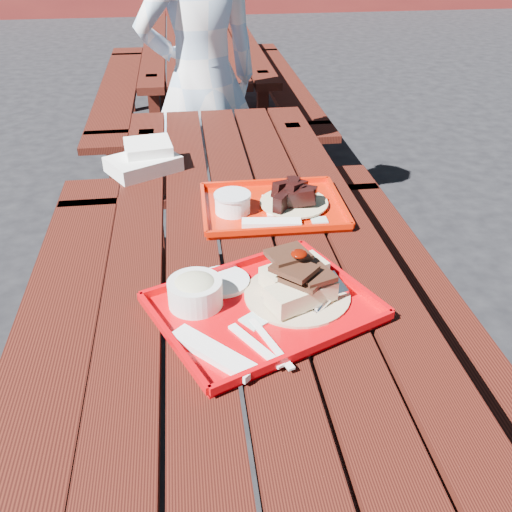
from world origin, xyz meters
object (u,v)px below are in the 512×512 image
Objects in this scene: near_tray at (258,295)px; person at (202,82)px; far_tray at (270,205)px; picnic_table_far at (201,66)px; picnic_table_near at (249,306)px.

person is at bearing 91.38° from near_tray.
picnic_table_far is at bearing 92.00° from far_tray.
picnic_table_far is at bearing 89.82° from near_tray.
picnic_table_near is 0.31m from far_tray.
picnic_table_near is at bearing -113.66° from far_tray.
near_tray is (-0.01, -3.06, 0.22)m from picnic_table_far.
picnic_table_near and picnic_table_far have the same top height.
picnic_table_near is at bearing 71.85° from person.
near_tray is 0.48m from far_tray.
picnic_table_far is 3.07m from near_tray.
far_tray is at bearing 76.55° from person.
near_tray is (-0.01, -0.26, 0.22)m from picnic_table_near.
far_tray is 1.20m from person.
picnic_table_near is 4.26× the size of near_tray.
picnic_table_far is 5.65× the size of far_tray.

